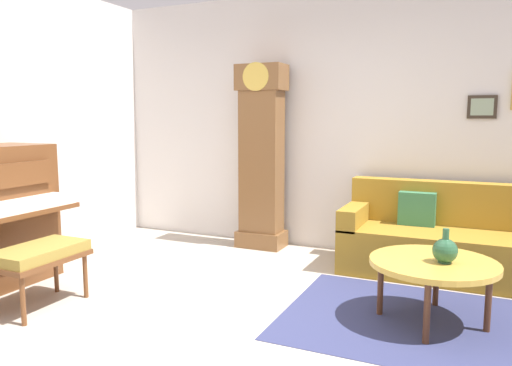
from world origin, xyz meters
name	(u,v)px	position (x,y,z in m)	size (l,w,h in m)	color
ground_plane	(224,334)	(0.00, 0.00, -0.05)	(6.40, 6.00, 0.10)	#B2A899
wall_back	(327,122)	(0.01, 2.40, 1.40)	(5.30, 0.13, 2.80)	silver
area_rug	(434,324)	(1.32, 0.66, 0.00)	(2.10, 1.50, 0.01)	navy
piano_bench	(39,256)	(-1.46, -0.25, 0.41)	(0.42, 0.70, 0.48)	brown
grandfather_clock	(262,162)	(-0.65, 2.10, 0.96)	(0.52, 0.34, 2.03)	brown
couch	(448,241)	(1.33, 1.92, 0.31)	(1.90, 0.80, 0.84)	olive
coffee_table	(433,265)	(1.30, 0.68, 0.42)	(0.88, 0.88, 0.46)	gold
green_jug	(445,250)	(1.37, 0.66, 0.54)	(0.17, 0.17, 0.24)	#234C33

